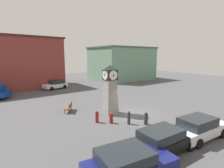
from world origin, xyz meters
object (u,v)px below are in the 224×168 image
at_px(clock_tower, 110,90).
at_px(car_near_tower, 163,140).
at_px(bollard_mid_row, 111,118).
at_px(car_navy_sedan, 129,165).
at_px(bench, 69,107).
at_px(bollard_far_row, 129,118).
at_px(bollard_near_tower, 97,117).
at_px(car_by_building, 199,127).
at_px(bollard_end_row, 146,118).
at_px(car_end_of_row, 56,84).

distance_m(clock_tower, car_near_tower, 7.87).
distance_m(bollard_mid_row, car_navy_sedan, 6.97).
xyz_separation_m(car_navy_sedan, car_near_tower, (3.24, 0.79, -0.04)).
bearing_deg(bench, car_navy_sedan, -95.92).
xyz_separation_m(bollard_far_row, car_navy_sedan, (-4.20, -5.25, 0.22)).
bearing_deg(bollard_near_tower, bollard_mid_row, -40.48).
relative_size(clock_tower, bollard_near_tower, 4.75).
distance_m(bollard_mid_row, car_near_tower, 5.46).
bearing_deg(car_by_building, bollard_near_tower, 125.20).
xyz_separation_m(bollard_end_row, bench, (-4.18, 6.81, -0.01)).
distance_m(bollard_end_row, car_near_tower, 4.20).
bearing_deg(bollard_end_row, car_end_of_row, 95.09).
distance_m(clock_tower, bollard_near_tower, 3.20).
height_order(bollard_near_tower, bollard_mid_row, bollard_near_tower).
bearing_deg(car_near_tower, car_by_building, -2.77).
xyz_separation_m(bollard_near_tower, bollard_far_row, (2.05, -1.79, 0.05)).
relative_size(bollard_near_tower, car_navy_sedan, 0.23).
height_order(bollard_far_row, car_near_tower, car_near_tower).
relative_size(bollard_far_row, car_navy_sedan, 0.26).
bearing_deg(bollard_near_tower, car_navy_sedan, -107.03).
xyz_separation_m(car_end_of_row, bench, (-2.38, -13.34, -0.23)).
height_order(bollard_mid_row, bench, same).
xyz_separation_m(bollard_mid_row, car_navy_sedan, (-3.09, -6.24, 0.33)).
xyz_separation_m(bollard_near_tower, car_near_tower, (1.08, -6.24, 0.23)).
bearing_deg(car_navy_sedan, bollard_end_row, 39.62).
relative_size(bollard_end_row, car_end_of_row, 0.24).
bearing_deg(car_end_of_row, bollard_far_row, -88.05).
height_order(car_navy_sedan, car_near_tower, car_navy_sedan).
height_order(car_end_of_row, bench, car_end_of_row).
bearing_deg(bollard_mid_row, clock_tower, 59.33).
distance_m(bollard_near_tower, car_near_tower, 6.34).
xyz_separation_m(car_by_building, bench, (-5.51, 10.61, -0.25)).
bearing_deg(bollard_far_row, car_navy_sedan, -128.70).
relative_size(bollard_mid_row, car_end_of_row, 0.21).
xyz_separation_m(car_near_tower, bench, (-2.07, 10.44, -0.22)).
relative_size(bollard_mid_row, bench, 0.55).
relative_size(car_navy_sedan, car_by_building, 0.97).
relative_size(car_navy_sedan, bench, 2.65).
bearing_deg(car_navy_sedan, bollard_near_tower, 72.97).
bearing_deg(clock_tower, bollard_end_row, -76.40).
distance_m(car_near_tower, car_end_of_row, 23.79).
bearing_deg(bollard_end_row, bench, 121.51).
bearing_deg(car_navy_sedan, clock_tower, 62.52).
distance_m(bollard_far_row, bollard_end_row, 1.41).
distance_m(bollard_far_row, car_navy_sedan, 6.73).
height_order(car_near_tower, car_by_building, car_by_building).
bearing_deg(clock_tower, car_by_building, -73.53).
distance_m(clock_tower, car_navy_sedan, 9.61).
bearing_deg(bollard_far_row, bollard_near_tower, 138.83).
bearing_deg(bollard_end_row, car_near_tower, -120.10).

